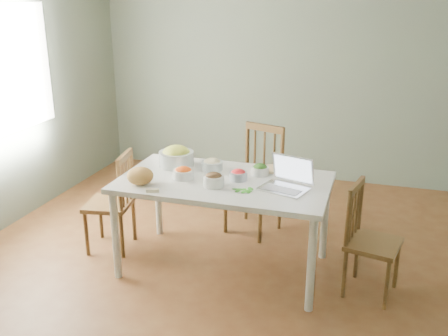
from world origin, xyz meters
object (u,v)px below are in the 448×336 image
(laptop, at_px, (284,175))
(dining_table, at_px, (224,224))
(chair_left, at_px, (109,201))
(chair_far, at_px, (253,181))
(bowl_squash, at_px, (176,156))
(chair_right, at_px, (374,241))
(bread_boule, at_px, (140,176))

(laptop, bearing_deg, dining_table, -171.62)
(chair_left, bearing_deg, chair_far, 112.81)
(dining_table, height_order, bowl_squash, bowl_squash)
(chair_far, height_order, bowl_squash, chair_far)
(dining_table, relative_size, chair_far, 1.64)
(bowl_squash, bearing_deg, chair_right, -8.38)
(bowl_squash, bearing_deg, laptop, -16.07)
(bread_boule, xyz_separation_m, bowl_squash, (0.10, 0.49, 0.02))
(bread_boule, relative_size, bowl_squash, 0.69)
(dining_table, height_order, bread_boule, bread_boule)
(dining_table, distance_m, bowl_squash, 0.72)
(dining_table, xyz_separation_m, chair_far, (0.06, 0.74, 0.12))
(dining_table, bearing_deg, bread_boule, -154.78)
(chair_far, xyz_separation_m, bowl_squash, (-0.55, -0.53, 0.36))
(chair_far, bearing_deg, bowl_squash, -118.03)
(chair_right, bearing_deg, chair_left, 100.81)
(chair_far, bearing_deg, dining_table, -76.57)
(chair_left, bearing_deg, laptop, 76.71)
(chair_far, height_order, bread_boule, chair_far)
(dining_table, distance_m, chair_far, 0.76)
(chair_far, bearing_deg, chair_right, -17.02)
(chair_far, height_order, chair_right, chair_far)
(chair_left, xyz_separation_m, bowl_squash, (0.58, 0.18, 0.42))
(chair_far, distance_m, chair_right, 1.37)
(chair_right, height_order, bowl_squash, bowl_squash)
(dining_table, bearing_deg, bowl_squash, 156.80)
(chair_far, bearing_deg, bread_boule, -104.63)
(chair_right, xyz_separation_m, bowl_squash, (-1.67, 0.25, 0.43))
(chair_far, height_order, laptop, same)
(dining_table, relative_size, chair_left, 1.86)
(chair_right, relative_size, bread_boule, 4.22)
(chair_right, height_order, bread_boule, bread_boule)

